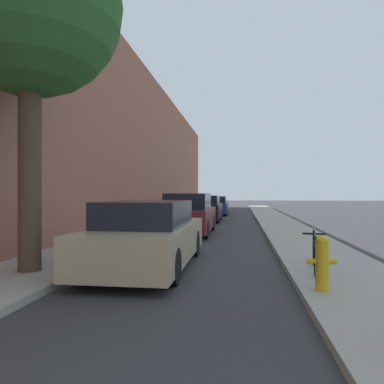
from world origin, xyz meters
name	(u,v)px	position (x,y,z in m)	size (l,w,h in m)	color
ground_plane	(216,229)	(0.00, 16.00, 0.00)	(120.00, 120.00, 0.00)	#333335
sidewalk_left	(150,227)	(-2.90, 16.00, 0.06)	(2.00, 52.00, 0.12)	#9E998E
sidewalk_right	(286,229)	(2.90, 16.00, 0.06)	(2.00, 52.00, 0.12)	#9E998E
building_facade_left	(120,136)	(-4.25, 16.00, 4.08)	(0.70, 52.00, 8.17)	#9E604C
parked_car_champagne	(148,236)	(-0.88, 8.04, 0.66)	(1.76, 4.51, 1.38)	black
parked_car_maroon	(189,215)	(-0.92, 14.18, 0.72)	(1.71, 4.44, 1.53)	black
parked_car_black	(204,209)	(-0.96, 20.24, 0.68)	(1.79, 4.13, 1.41)	black
parked_car_navy	(215,206)	(-0.80, 26.05, 0.63)	(1.81, 3.91, 1.31)	black
street_tree_near	(30,6)	(-2.82, 6.90, 4.99)	(3.39, 3.39, 6.62)	#4C3A2B
fire_hydrant	(322,262)	(2.22, 6.24, 0.54)	(0.41, 0.19, 0.81)	gold
bicycle	(315,251)	(2.39, 7.66, 0.48)	(0.45, 1.69, 0.70)	black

